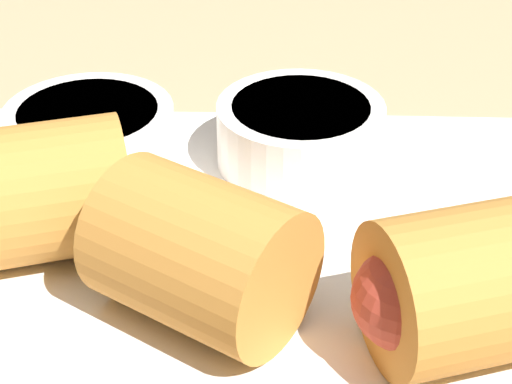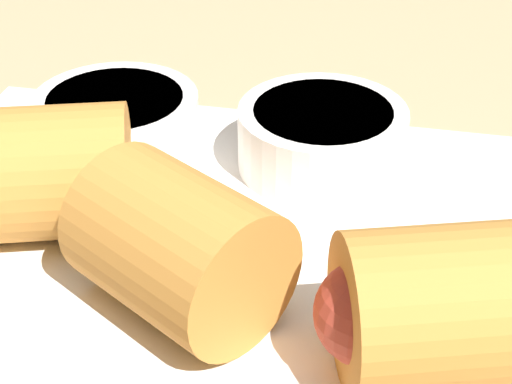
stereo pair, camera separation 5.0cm
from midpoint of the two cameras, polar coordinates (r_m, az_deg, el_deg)
The scene contains 7 objects.
table_surface at distance 38.19cm, azimuth 6.64°, elevation -6.21°, with size 180.00×140.00×2.00cm.
serving_plate at distance 36.99cm, azimuth 3.87°, elevation -4.05°, with size 33.35×21.42×1.50cm.
roll_front_left at distance 31.42cm, azimuth -1.23°, elevation -3.59°, with size 9.01×8.54×5.64cm.
roll_front_right at distance 29.77cm, azimuth 16.56°, elevation -7.73°, with size 8.66×7.57×5.64cm.
roll_back_left at distance 35.94cm, azimuth -10.91°, elevation 1.03°, with size 8.65×7.54×5.64cm.
dipping_bowl_near at distance 40.73cm, azimuth 7.95°, elevation 3.59°, with size 8.00×8.00×3.03cm.
dipping_bowl_far at distance 41.67cm, azimuth -5.89°, elevation 4.48°, with size 8.00×8.00×3.03cm.
Camera 2 is at (4.20, -29.09, 25.31)cm, focal length 60.00 mm.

